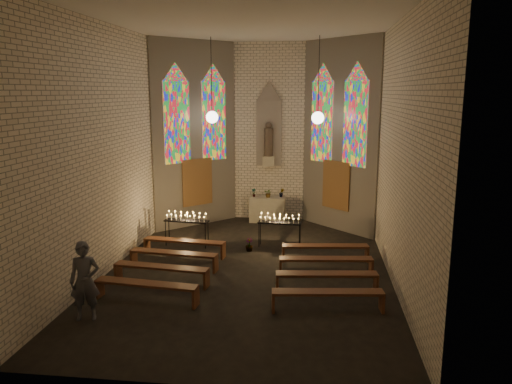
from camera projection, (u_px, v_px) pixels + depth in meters
floor at (249, 269)px, 14.65m from camera, size 12.00×12.00×0.00m
room at (262, 133)px, 17.19m from camera, size 8.22×12.43×7.00m
altar at (267, 209)px, 19.86m from camera, size 1.40×0.60×1.00m
flower_vase_left at (254, 193)px, 19.81m from camera, size 0.19×0.15×0.34m
flower_vase_center at (268, 193)px, 19.67m from camera, size 0.38×0.34×0.36m
flower_vase_right at (282, 193)px, 19.75m from camera, size 0.21×0.18×0.35m
aisle_flower_pot at (249, 245)px, 16.23m from camera, size 0.31×0.31×0.43m
votive_stand_left at (186, 219)px, 16.66m from camera, size 1.53×0.53×1.10m
votive_stand_right at (280, 220)px, 16.56m from camera, size 1.46×0.43×1.06m
pew_left_0 at (184, 243)px, 15.78m from camera, size 2.66×0.66×0.51m
pew_right_0 at (325, 248)px, 15.26m from camera, size 2.66×0.66×0.51m
pew_left_1 at (174, 255)px, 14.61m from camera, size 2.66×0.66×0.51m
pew_right_1 at (326, 261)px, 14.09m from camera, size 2.66×0.66×0.51m
pew_left_2 at (161, 269)px, 13.44m from camera, size 2.66×0.66×0.51m
pew_right_2 at (327, 276)px, 12.92m from camera, size 2.66×0.66×0.51m
pew_left_3 at (146, 286)px, 12.27m from camera, size 2.66×0.66×0.51m
pew_right_3 at (328, 295)px, 11.76m from camera, size 2.66×0.66×0.51m
visitor at (85, 281)px, 11.26m from camera, size 0.76×0.60×1.83m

